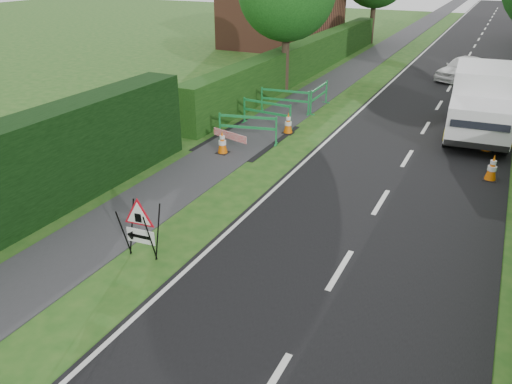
% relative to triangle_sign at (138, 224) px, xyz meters
% --- Properties ---
extents(ground, '(120.00, 120.00, 0.00)m').
position_rel_triangle_sign_xyz_m(ground, '(1.50, -3.07, -0.83)').
color(ground, '#1D4E16').
rests_on(ground, ground).
extents(road_surface, '(6.00, 90.00, 0.02)m').
position_rel_triangle_sign_xyz_m(road_surface, '(4.00, 31.93, -0.83)').
color(road_surface, black).
rests_on(road_surface, ground).
extents(footpath, '(2.00, 90.00, 0.02)m').
position_rel_triangle_sign_xyz_m(footpath, '(-1.50, 31.93, -0.82)').
color(footpath, '#2D2D30').
rests_on(footpath, ground).
extents(hedge_west_far, '(1.00, 24.00, 1.80)m').
position_rel_triangle_sign_xyz_m(hedge_west_far, '(-3.50, 18.93, -0.83)').
color(hedge_west_far, '#14380F').
rests_on(hedge_west_far, ground).
extents(house_west, '(7.50, 7.40, 7.88)m').
position_rel_triangle_sign_xyz_m(house_west, '(-8.50, 26.93, 2.07)').
color(house_west, brown).
rests_on(house_west, ground).
extents(triangle_sign, '(0.89, 0.89, 1.19)m').
position_rel_triangle_sign_xyz_m(triangle_sign, '(0.00, 0.00, 0.00)').
color(triangle_sign, black).
rests_on(triangle_sign, ground).
extents(works_van, '(2.33, 5.22, 2.32)m').
position_rel_triangle_sign_xyz_m(works_van, '(5.73, 12.00, 0.40)').
color(works_van, silver).
rests_on(works_van, ground).
extents(traffic_cone_0, '(0.38, 0.38, 0.79)m').
position_rel_triangle_sign_xyz_m(traffic_cone_0, '(6.48, 7.78, -0.44)').
color(traffic_cone_0, black).
rests_on(traffic_cone_0, ground).
extents(traffic_cone_1, '(0.38, 0.38, 0.79)m').
position_rel_triangle_sign_xyz_m(traffic_cone_1, '(6.22, 10.29, -0.44)').
color(traffic_cone_1, black).
rests_on(traffic_cone_1, ground).
extents(traffic_cone_2, '(0.38, 0.38, 0.79)m').
position_rel_triangle_sign_xyz_m(traffic_cone_2, '(6.27, 13.35, -0.44)').
color(traffic_cone_2, black).
rests_on(traffic_cone_2, ground).
extents(traffic_cone_3, '(0.38, 0.38, 0.79)m').
position_rel_triangle_sign_xyz_m(traffic_cone_3, '(-1.55, 6.22, -0.44)').
color(traffic_cone_3, black).
rests_on(traffic_cone_3, ground).
extents(traffic_cone_4, '(0.38, 0.38, 0.79)m').
position_rel_triangle_sign_xyz_m(traffic_cone_4, '(-0.43, 9.08, -0.44)').
color(traffic_cone_4, black).
rests_on(traffic_cone_4, ground).
extents(ped_barrier_0, '(2.09, 0.81, 1.00)m').
position_rel_triangle_sign_xyz_m(ped_barrier_0, '(-1.29, 7.54, -0.20)').
color(ped_barrier_0, '#178039').
rests_on(ped_barrier_0, ground).
extents(ped_barrier_1, '(2.08, 0.53, 1.00)m').
position_rel_triangle_sign_xyz_m(ped_barrier_1, '(-1.47, 9.46, -0.20)').
color(ped_barrier_1, '#178039').
rests_on(ped_barrier_1, ground).
extents(ped_barrier_2, '(2.09, 0.60, 1.00)m').
position_rel_triangle_sign_xyz_m(ped_barrier_2, '(-1.58, 11.43, -0.20)').
color(ped_barrier_2, '#178039').
rests_on(ped_barrier_2, ground).
extents(ped_barrier_3, '(0.38, 2.07, 1.00)m').
position_rel_triangle_sign_xyz_m(ped_barrier_3, '(-0.55, 12.66, -0.20)').
color(ped_barrier_3, '#178039').
rests_on(ped_barrier_3, ground).
extents(redwhite_plank, '(1.46, 0.43, 0.25)m').
position_rel_triangle_sign_xyz_m(redwhite_plank, '(-1.57, 6.76, -0.83)').
color(redwhite_plank, red).
rests_on(redwhite_plank, ground).
extents(hatchback_car, '(2.73, 3.92, 1.24)m').
position_rel_triangle_sign_xyz_m(hatchback_car, '(4.32, 21.06, -0.21)').
color(hatchback_car, white).
rests_on(hatchback_car, ground).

